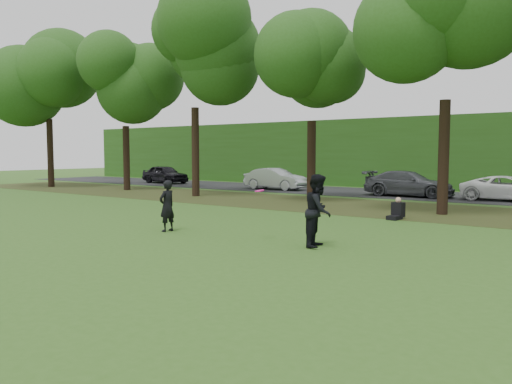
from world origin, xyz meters
TOP-DOWN VIEW (x-y plane):
  - ground at (0.00, 0.00)m, footprint 120.00×120.00m
  - leaf_litter at (0.00, 13.00)m, footprint 60.00×7.00m
  - street at (0.00, 21.00)m, footprint 70.00×7.00m
  - far_hedge at (0.00, 27.00)m, footprint 70.00×3.00m
  - player_left at (-1.88, 2.65)m, footprint 0.40×0.60m
  - player_right at (3.29, 3.17)m, footprint 0.94×1.09m
  - parked_cars at (-1.25, 19.89)m, footprint 40.36×2.72m
  - frisbee at (1.52, 2.94)m, footprint 0.37×0.37m
  - seated_person at (3.04, 9.78)m, footprint 0.51×0.78m
  - tree_line at (-0.34, 12.94)m, footprint 55.30×7.90m

SIDE VIEW (x-z plane):
  - ground at x=0.00m, z-range 0.00..0.00m
  - leaf_litter at x=0.00m, z-range 0.00..0.01m
  - street at x=0.00m, z-range 0.00..0.02m
  - seated_person at x=3.04m, z-range -0.10..0.73m
  - parked_cars at x=-1.25m, z-range -0.01..1.47m
  - player_left at x=-1.88m, z-range 0.00..1.64m
  - player_right at x=3.29m, z-range 0.00..1.94m
  - frisbee at x=1.52m, z-range 1.39..1.47m
  - far_hedge at x=0.00m, z-range 0.00..5.00m
  - tree_line at x=-0.34m, z-range 1.69..14.00m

